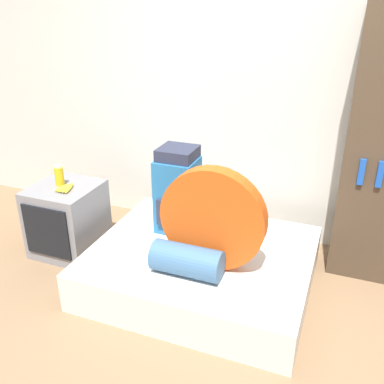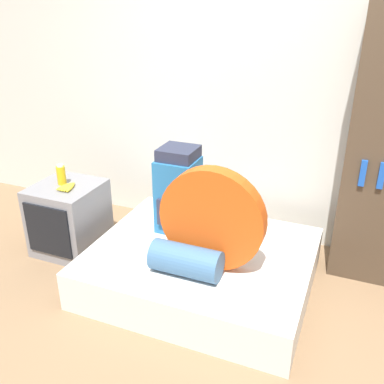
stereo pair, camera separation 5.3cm
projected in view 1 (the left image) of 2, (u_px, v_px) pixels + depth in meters
The scene contains 9 objects.
ground_plane at pixel (166, 359), 2.57m from camera, with size 16.00×16.00×0.00m, color #846647.
wall_back at pixel (249, 89), 3.50m from camera, with size 8.00×0.05×2.60m.
bed at pixel (202, 266), 3.20m from camera, with size 1.58×1.32×0.30m.
backpack at pixel (177, 191), 3.29m from camera, with size 0.30×0.32×0.67m.
tent_bag at pixel (213, 219), 2.81m from camera, with size 0.72×0.11×0.72m.
sleeping_roll at pixel (187, 260), 2.81m from camera, with size 0.47×0.21×0.21m.
television at pixel (67, 219), 3.57m from camera, with size 0.52×0.54×0.59m.
canister at pixel (59, 176), 3.45m from camera, with size 0.07×0.07×0.17m.
banana_bunch at pixel (66, 188), 3.39m from camera, with size 0.13×0.18×0.03m.
Camera 1 is at (0.84, -1.73, 1.98)m, focal length 40.00 mm.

